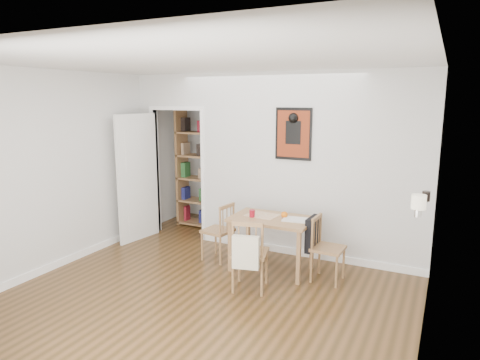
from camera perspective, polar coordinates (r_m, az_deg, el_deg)
The scene contains 15 objects.
ground at distance 5.37m, azimuth -2.33°, elevation -13.75°, with size 5.20×5.20×0.00m, color brown.
room_shell at distance 6.13m, azimuth 4.41°, elevation 2.03°, with size 5.20×5.20×5.20m.
dining_table at distance 5.60m, azimuth 4.25°, elevation -5.87°, with size 1.05×0.67×0.71m.
chair_left at distance 6.01m, azimuth -2.98°, elevation -6.84°, with size 0.46×0.46×0.82m.
chair_right at distance 5.44m, azimuth 11.49°, elevation -8.85°, with size 0.48×0.42×0.82m.
chair_front at distance 5.09m, azimuth 1.33°, elevation -9.76°, with size 0.53×0.57×0.88m.
bookshelf at distance 7.46m, azimuth -5.06°, elevation 1.64°, with size 0.89×0.36×2.12m.
fireplace at distance 4.82m, azimuth 22.72°, elevation -9.70°, with size 0.45×1.25×1.16m.
red_glass at distance 5.58m, azimuth 1.63°, elevation -4.48°, with size 0.07×0.07×0.09m, color maroon.
orange_fruit at distance 5.56m, azimuth 5.94°, elevation -4.63°, with size 0.08×0.08×0.08m, color orange.
placemat at distance 5.68m, azimuth 2.97°, elevation -4.70°, with size 0.41×0.31×0.00m, color beige.
notebook at distance 5.49m, azimuth 7.43°, elevation -5.25°, with size 0.32×0.23×0.02m, color silver.
mantel_lamp at distance 4.26m, azimuth 22.72°, elevation -2.88°, with size 0.13×0.13×0.21m.
ceramic_jar_a at distance 4.76m, azimuth 23.09°, elevation -2.45°, with size 0.09×0.09×0.11m, color black.
ceramic_jar_b at distance 4.96m, azimuth 23.55°, elevation -1.99°, with size 0.08×0.08×0.11m, color black.
Camera 1 is at (2.35, -4.28, 2.24)m, focal length 32.00 mm.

